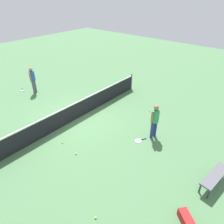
{
  "coord_description": "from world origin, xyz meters",
  "views": [
    {
      "loc": [
        -5.78,
        -7.39,
        6.07
      ],
      "look_at": [
        0.66,
        -1.95,
        0.9
      ],
      "focal_mm": 33.11,
      "sensor_mm": 36.0,
      "label": 1
    }
  ],
  "objects": [
    {
      "name": "tennis_ball_by_net",
      "position": [
        -1.73,
        -1.04,
        0.03
      ],
      "size": [
        0.07,
        0.07,
        0.07
      ],
      "primitive_type": "sphere",
      "color": "#C6E033",
      "rests_on": "ground_plane"
    },
    {
      "name": "tennis_racket_near_player",
      "position": [
        0.64,
        -3.57,
        0.01
      ],
      "size": [
        0.6,
        0.42,
        0.03
      ],
      "color": "white",
      "rests_on": "ground_plane"
    },
    {
      "name": "court_net",
      "position": [
        0.0,
        0.0,
        0.5
      ],
      "size": [
        10.09,
        0.09,
        1.07
      ],
      "color": "#4C4C51",
      "rests_on": "ground_plane"
    },
    {
      "name": "ground_plane",
      "position": [
        0.0,
        0.0,
        0.0
      ],
      "size": [
        40.0,
        40.0,
        0.0
      ],
      "primitive_type": "plane",
      "color": "#4C7A4C"
    },
    {
      "name": "player_near_side",
      "position": [
        1.33,
        -3.9,
        1.01
      ],
      "size": [
        0.53,
        0.4,
        1.7
      ],
      "color": "navy",
      "rests_on": "ground_plane"
    },
    {
      "name": "courtside_bench",
      "position": [
        0.32,
        -6.94,
        0.42
      ],
      "size": [
        1.54,
        0.6,
        0.48
      ],
      "color": "#595960",
      "rests_on": "ground_plane"
    },
    {
      "name": "player_far_side",
      "position": [
        0.41,
        4.52,
        1.01
      ],
      "size": [
        0.49,
        0.47,
        1.7
      ],
      "color": "#595960",
      "rests_on": "ground_plane"
    },
    {
      "name": "equipment_bag",
      "position": [
        -1.67,
        -6.83,
        0.14
      ],
      "size": [
        0.72,
        0.8,
        0.28
      ],
      "color": "#B21E1E",
      "rests_on": "ground_plane"
    },
    {
      "name": "tennis_racket_far_player",
      "position": [
        -0.03,
        5.44,
        0.01
      ],
      "size": [
        0.42,
        0.6,
        0.03
      ],
      "color": "blue",
      "rests_on": "ground_plane"
    },
    {
      "name": "tennis_ball_baseline",
      "position": [
        -1.81,
        -2.05,
        0.03
      ],
      "size": [
        0.07,
        0.07,
        0.07
      ],
      "primitive_type": "sphere",
      "color": "#C6E033",
      "rests_on": "ground_plane"
    },
    {
      "name": "tennis_ball_midcourt",
      "position": [
        -3.29,
        -4.64,
        0.03
      ],
      "size": [
        0.07,
        0.07,
        0.07
      ],
      "primitive_type": "sphere",
      "color": "#C6E033",
      "rests_on": "ground_plane"
    },
    {
      "name": "tennis_ball_near_player",
      "position": [
        3.22,
        -2.58,
        0.03
      ],
      "size": [
        0.07,
        0.07,
        0.07
      ],
      "primitive_type": "sphere",
      "color": "#C6E033",
      "rests_on": "ground_plane"
    }
  ]
}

